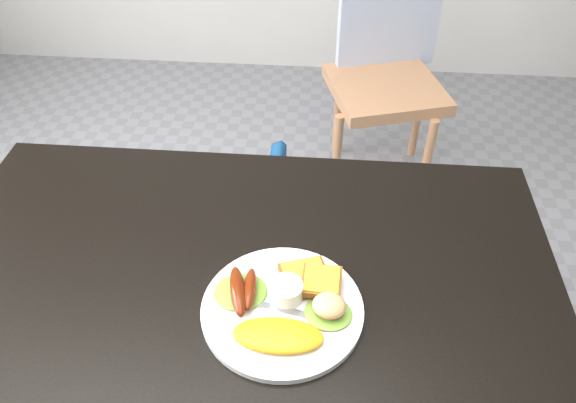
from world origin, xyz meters
The scene contains 14 objects.
dining_table centered at (0.00, 0.00, 0.73)m, with size 1.20×0.80×0.04m, color black.
dining_chair centered at (0.36, 1.24, 0.45)m, with size 0.40×0.40×0.05m, color tan.
person centered at (-0.21, 0.45, 0.70)m, with size 0.50×0.34×1.40m, color #1A4F86.
plate centered at (0.09, -0.05, 0.76)m, with size 0.28×0.28×0.01m, color white.
lettuce_left centered at (0.01, -0.02, 0.77)m, with size 0.10×0.09×0.01m, color #57831D.
lettuce_right centered at (0.17, -0.06, 0.77)m, with size 0.08×0.07×0.01m, color #5D8F2B.
omelette centered at (0.09, -0.11, 0.77)m, with size 0.15×0.07×0.02m, color #FFB70B.
sausage_a centered at (0.01, -0.04, 0.78)m, with size 0.03×0.11×0.03m, color #5F2C0D.
sausage_b centered at (0.03, -0.03, 0.78)m, with size 0.02×0.09×0.02m, color #641E08.
ramekin centered at (0.09, -0.03, 0.78)m, with size 0.06×0.06×0.03m, color white.
toast_a centered at (0.13, 0.01, 0.77)m, with size 0.08×0.08×0.01m, color #903D18.
toast_b centered at (0.15, 0.00, 0.78)m, with size 0.07×0.07×0.01m, color #92531B.
potato_salad centered at (0.17, -0.06, 0.79)m, with size 0.06×0.05×0.03m, color beige.
fork centered at (0.05, -0.05, 0.76)m, with size 0.17×0.01×0.00m, color #ADAFB7.
Camera 1 is at (0.15, -0.65, 1.55)m, focal length 35.00 mm.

